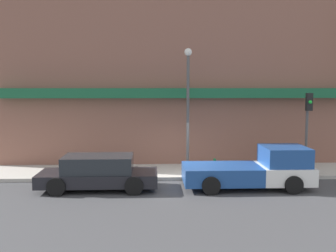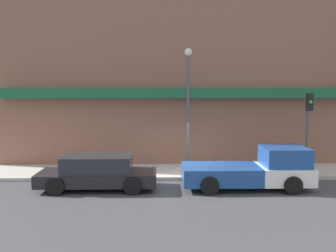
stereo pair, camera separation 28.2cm
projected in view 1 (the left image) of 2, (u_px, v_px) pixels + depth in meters
The scene contains 8 objects.
ground_plane at pixel (185, 181), 16.85m from camera, with size 80.00×80.00×0.00m, color #424244.
sidewalk at pixel (182, 172), 18.30m from camera, with size 36.00×2.95×0.16m.
building at pixel (179, 56), 20.63m from camera, with size 19.80×3.80×11.84m.
pickup_truck at pixel (256, 170), 15.64m from camera, with size 5.29×2.21×1.73m.
parked_car at pixel (98, 173), 15.39m from camera, with size 4.84×2.02×1.41m.
fire_hydrant at pixel (215, 165), 17.73m from camera, with size 0.16×0.16×0.68m.
street_lamp at pixel (188, 96), 17.70m from camera, with size 0.36×0.36×5.85m.
traffic_light at pixel (308, 119), 17.08m from camera, with size 0.28×0.42×3.77m.
Camera 1 is at (-1.41, -16.45, 4.22)m, focal length 40.00 mm.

